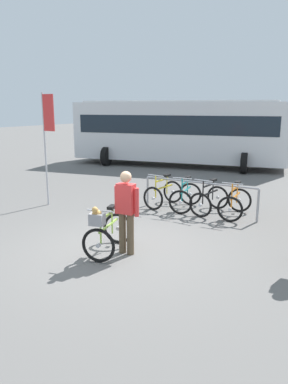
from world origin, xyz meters
TOP-DOWN VIEW (x-y plane):
  - ground_plane at (0.00, 0.00)m, footprint 80.00×80.00m
  - bike_rack_rail at (0.20, 3.25)m, footprint 3.20×0.24m
  - racked_bike_yellow at (-0.96, 3.37)m, footprint 0.71×1.13m
  - racked_bike_teal at (-0.26, 3.41)m, footprint 0.87×1.19m
  - racked_bike_black at (0.44, 3.45)m, footprint 0.72×1.14m
  - racked_bike_orange at (1.13, 3.49)m, footprint 0.78×1.15m
  - featured_bicycle at (-0.03, -0.35)m, footprint 0.94×1.25m
  - person_with_featured_bike at (0.26, -0.08)m, footprint 0.53×0.23m
  - bus_distant at (-4.27, 10.32)m, footprint 10.31×4.92m
  - banner_flag at (-3.72, 1.63)m, footprint 0.45×0.05m

SIDE VIEW (x-z plane):
  - ground_plane at x=0.00m, z-range 0.00..0.00m
  - racked_bike_black at x=0.44m, z-range -0.12..0.86m
  - racked_bike_orange at x=1.13m, z-range -0.12..0.85m
  - racked_bike_yellow at x=-0.96m, z-range -0.12..0.86m
  - racked_bike_teal at x=-0.26m, z-range -0.12..0.85m
  - featured_bicycle at x=-0.03m, z-range -0.06..1.03m
  - bike_rack_rail at x=0.20m, z-range 0.23..1.10m
  - person_with_featured_bike at x=0.26m, z-range 0.09..1.73m
  - bus_distant at x=-4.27m, z-range 0.20..3.28m
  - banner_flag at x=-3.72m, z-range 0.63..3.83m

